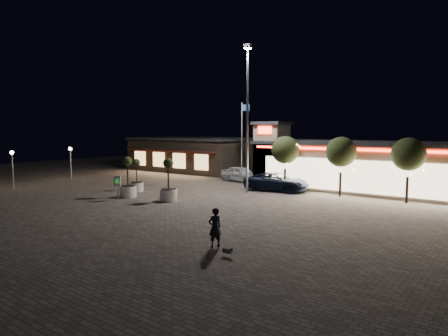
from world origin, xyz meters
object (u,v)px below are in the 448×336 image
Objects in this scene: pickup_truck at (277,182)px; white_sedan at (241,174)px; pedestrian at (215,227)px; planter_left at (137,181)px; valet_sign at (117,183)px; planter_mid at (128,185)px.

pickup_truck is 6.70m from white_sedan.
pedestrian is 17.95m from planter_left.
valet_sign reaches higher than pedestrian.
planter_mid is at bearing 132.58° from pickup_truck.
planter_mid reaches higher than pickup_truck.
valet_sign is at bearing 137.82° from pickup_truck.
planter_mid is at bearing -177.80° from white_sedan.
pedestrian is 0.64× the size of planter_left.
planter_left reaches higher than white_sedan.
pedestrian is 0.56× the size of planter_mid.
planter_left is 1.52× the size of valet_sign.
pedestrian is at bearing -20.51° from valet_sign.
pickup_truck is at bearing -137.47° from pedestrian.
pedestrian reaches higher than white_sedan.
valet_sign is at bearing -88.44° from pedestrian.
valet_sign is (-7.28, -11.40, 0.52)m from pickup_truck.
planter_left is (-9.52, -7.60, 0.09)m from pickup_truck.
planter_mid reaches higher than pedestrian.
pickup_truck is at bearing 38.61° from planter_left.
planter_left is (-15.64, 8.81, -0.03)m from pedestrian.
white_sedan is 14.60m from valet_sign.
valet_sign is (-1.35, -14.52, 0.51)m from white_sedan.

